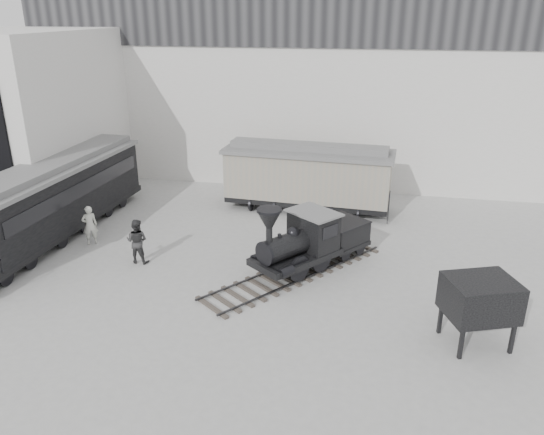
% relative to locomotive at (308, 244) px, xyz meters
% --- Properties ---
extents(ground, '(90.00, 90.00, 0.00)m').
position_rel_locomotive_xyz_m(ground, '(-1.39, -3.41, -1.13)').
color(ground, '#9E9E9B').
extents(north_wall, '(34.00, 2.51, 11.00)m').
position_rel_locomotive_xyz_m(north_wall, '(-1.39, 11.57, 4.43)').
color(north_wall, silver).
rests_on(north_wall, ground).
extents(west_pavilion, '(7.00, 12.11, 9.00)m').
position_rel_locomotive_xyz_m(west_pavilion, '(-15.89, 6.55, 3.37)').
color(west_pavilion, silver).
rests_on(west_pavilion, ground).
extents(locomotive, '(6.79, 7.96, 3.05)m').
position_rel_locomotive_xyz_m(locomotive, '(0.00, 0.00, 0.00)').
color(locomotive, '#3F3B35').
rests_on(locomotive, ground).
extents(boxcar, '(8.88, 3.25, 3.58)m').
position_rel_locomotive_xyz_m(boxcar, '(-0.96, 6.92, 0.75)').
color(boxcar, black).
rests_on(boxcar, ground).
extents(passenger_coach, '(3.24, 12.53, 3.32)m').
position_rel_locomotive_xyz_m(passenger_coach, '(-11.92, 1.33, 0.71)').
color(passenger_coach, black).
rests_on(passenger_coach, ground).
extents(visitor_a, '(0.80, 0.75, 1.83)m').
position_rel_locomotive_xyz_m(visitor_a, '(-9.94, 0.56, -0.21)').
color(visitor_a, silver).
rests_on(visitor_a, ground).
extents(visitor_b, '(0.94, 0.74, 1.92)m').
position_rel_locomotive_xyz_m(visitor_b, '(-7.06, -0.76, -0.16)').
color(visitor_b, '#313031').
rests_on(visitor_b, ground).
extents(coal_hopper, '(2.52, 2.30, 2.24)m').
position_rel_locomotive_xyz_m(coal_hopper, '(5.92, -4.10, 0.34)').
color(coal_hopper, black).
rests_on(coal_hopper, ground).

